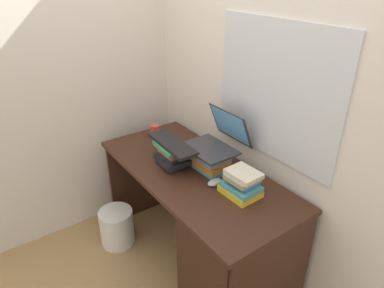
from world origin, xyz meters
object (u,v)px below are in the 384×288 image
(keyboard, at_px, (172,144))
(computer_mouse, at_px, (215,182))
(desk, at_px, (226,247))
(mug, at_px, (155,131))
(wastebasket, at_px, (117,227))
(book_stack_keyboard_riser, at_px, (173,155))
(book_stack_side, at_px, (242,184))
(book_stack_tall, at_px, (211,160))
(laptop, at_px, (218,139))

(keyboard, relative_size, computer_mouse, 4.04)
(desk, bearing_deg, mug, 175.26)
(mug, distance_m, wastebasket, 0.81)
(book_stack_keyboard_riser, height_order, book_stack_side, book_stack_side)
(desk, distance_m, book_stack_side, 0.43)
(keyboard, height_order, wastebasket, keyboard)
(book_stack_tall, xyz_separation_m, laptop, (-0.01, 0.06, 0.13))
(desk, xyz_separation_m, wastebasket, (-0.87, -0.36, -0.27))
(book_stack_tall, relative_size, computer_mouse, 2.25)
(desk, relative_size, mug, 13.28)
(keyboard, relative_size, wastebasket, 1.44)
(book_stack_tall, xyz_separation_m, wastebasket, (-0.53, -0.49, -0.69))
(desk, xyz_separation_m, computer_mouse, (-0.18, 0.04, 0.37))
(book_stack_keyboard_riser, distance_m, computer_mouse, 0.36)
(book_stack_keyboard_riser, xyz_separation_m, wastebasket, (-0.34, -0.32, -0.70))
(book_stack_side, bearing_deg, keyboard, -164.24)
(book_stack_keyboard_riser, relative_size, book_stack_side, 1.12)
(desk, distance_m, book_stack_tall, 0.55)
(keyboard, distance_m, mug, 0.47)
(laptop, distance_m, mug, 0.66)
(book_stack_keyboard_riser, relative_size, computer_mouse, 2.37)
(book_stack_tall, bearing_deg, book_stack_keyboard_riser, -138.04)
(book_stack_tall, distance_m, book_stack_side, 0.32)
(desk, relative_size, keyboard, 3.51)
(keyboard, bearing_deg, book_stack_side, 17.67)
(computer_mouse, bearing_deg, wastebasket, -149.92)
(laptop, relative_size, mug, 3.08)
(book_stack_tall, xyz_separation_m, book_stack_side, (0.32, -0.03, 0.00))
(book_stack_tall, xyz_separation_m, keyboard, (-0.19, -0.17, 0.09))
(book_stack_tall, distance_m, wastebasket, 1.00)
(laptop, height_order, keyboard, laptop)
(mug, bearing_deg, keyboard, -15.44)
(book_stack_keyboard_riser, bearing_deg, book_stack_tall, 41.96)
(keyboard, bearing_deg, mug, 166.47)
(book_stack_tall, distance_m, book_stack_keyboard_riser, 0.26)
(book_stack_tall, relative_size, book_stack_side, 1.06)
(book_stack_side, xyz_separation_m, computer_mouse, (-0.16, -0.06, -0.05))
(book_stack_side, distance_m, computer_mouse, 0.18)
(book_stack_side, bearing_deg, desk, -81.90)
(book_stack_side, height_order, keyboard, keyboard)
(book_stack_keyboard_riser, bearing_deg, book_stack_side, 15.74)
(mug, bearing_deg, book_stack_side, 1.30)
(keyboard, xyz_separation_m, wastebasket, (-0.34, -0.32, -0.78))
(book_stack_tall, distance_m, laptop, 0.15)
(wastebasket, bearing_deg, book_stack_keyboard_riser, 43.11)
(book_stack_keyboard_riser, height_order, computer_mouse, book_stack_keyboard_riser)
(book_stack_keyboard_riser, relative_size, laptop, 0.72)
(book_stack_side, distance_m, keyboard, 0.54)
(book_stack_keyboard_riser, bearing_deg, wastebasket, -136.89)
(computer_mouse, bearing_deg, mug, 176.95)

